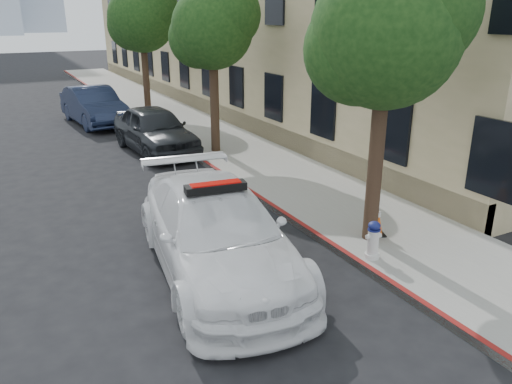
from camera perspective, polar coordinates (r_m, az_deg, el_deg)
The scene contains 12 objects.
ground at distance 10.98m, azimuth -5.90°, elevation -5.02°, with size 120.00×120.00×0.00m, color black.
sidewalk at distance 21.09m, azimuth -7.24°, elevation 7.28°, with size 3.20×50.00×0.15m, color gray.
curb_strip at distance 20.61m, azimuth -11.26°, elevation 6.76°, with size 0.12×50.00×0.15m, color maroon.
building at distance 27.48m, azimuth -0.09°, elevation 20.65°, with size 8.00×36.00×10.00m, color tan.
tree_near at distance 9.82m, azimuth 14.89°, elevation 17.32°, with size 2.92×2.82×5.62m.
tree_mid at distance 16.64m, azimuth -4.89°, elevation 18.25°, with size 2.77×2.64×5.43m.
tree_far at distance 24.18m, azimuth -12.88°, elevation 18.85°, with size 3.10×3.00×5.81m.
police_car at distance 9.19m, azimuth -4.49°, elevation -4.57°, with size 3.01×5.82×1.76m.
parked_car_mid at distance 17.72m, azimuth -11.49°, elevation 7.01°, with size 1.86×4.62×1.57m, color black.
parked_car_far at distance 22.99m, azimuth -18.05°, elevation 9.35°, with size 1.69×4.84×1.60m, color #161F38.
fire_hydrant at distance 9.78m, azimuth 13.25°, elevation -5.38°, with size 0.32×0.29×0.75m.
traffic_cone at distance 10.80m, azimuth 13.63°, elevation -3.09°, with size 0.46×0.46×0.69m.
Camera 1 is at (-3.66, -9.28, 4.59)m, focal length 35.00 mm.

